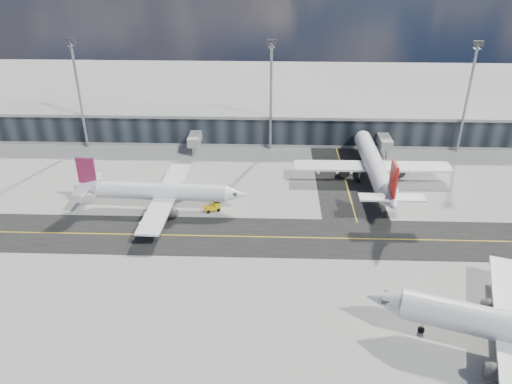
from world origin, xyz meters
TOP-DOWN VIEW (x-y plane):
  - ground at (0.00, 0.00)m, footprint 300.00×300.00m
  - taxiway_lanes at (3.91, 10.74)m, footprint 180.00×63.00m
  - terminal_concourse at (0.04, 54.93)m, footprint 152.00×19.80m
  - floodlight_masts at (0.00, 48.00)m, footprint 102.50×0.70m
  - airliner_af at (-23.22, 15.13)m, footprint 36.77×31.31m
  - airliner_redtail at (24.22, 28.69)m, footprint 36.65×43.10m
  - baggage_tug at (-11.52, 13.85)m, footprint 3.67×2.70m
  - service_van at (26.52, 38.88)m, footprint 4.72×5.33m

SIDE VIEW (x-z plane):
  - ground at x=0.00m, z-range 0.00..0.00m
  - taxiway_lanes at x=3.91m, z-range -0.01..0.03m
  - service_van at x=26.52m, z-range 0.00..1.37m
  - baggage_tug at x=-11.52m, z-range 0.00..2.08m
  - airliner_af at x=-23.22m, z-range -1.85..9.06m
  - terminal_concourse at x=0.04m, z-range -0.31..8.49m
  - airliner_redtail at x=24.22m, z-range -2.17..10.64m
  - floodlight_masts at x=0.00m, z-range 1.16..30.06m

